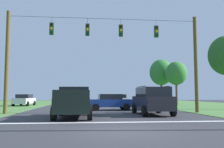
# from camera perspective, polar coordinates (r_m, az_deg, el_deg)

# --- Properties ---
(ground_plane) EXTENTS (120.00, 120.00, 0.00)m
(ground_plane) POSITION_cam_1_polar(r_m,az_deg,el_deg) (9.93, 2.60, -13.13)
(ground_plane) COLOR #333338
(stop_bar_stripe) EXTENTS (13.10, 0.45, 0.01)m
(stop_bar_stripe) POSITION_cam_1_polar(r_m,az_deg,el_deg) (13.13, 0.52, -11.10)
(stop_bar_stripe) COLOR white
(stop_bar_stripe) RESTS_ON ground
(lane_dash_0) EXTENTS (2.50, 0.15, 0.01)m
(lane_dash_0) POSITION_cam_1_polar(r_m,az_deg,el_deg) (19.08, -1.45, -9.16)
(lane_dash_0) COLOR white
(lane_dash_0) RESTS_ON ground
(lane_dash_1) EXTENTS (2.50, 0.15, 0.01)m
(lane_dash_1) POSITION_cam_1_polar(r_m,az_deg,el_deg) (27.04, -2.71, -7.89)
(lane_dash_1) COLOR white
(lane_dash_1) RESTS_ON ground
(lane_dash_2) EXTENTS (2.50, 0.15, 0.01)m
(lane_dash_2) POSITION_cam_1_polar(r_m,az_deg,el_deg) (34.93, -3.38, -7.21)
(lane_dash_2) COLOR white
(lane_dash_2) RESTS_ON ground
(lane_dash_3) EXTENTS (2.50, 0.15, 0.01)m
(lane_dash_3) POSITION_cam_1_polar(r_m,az_deg,el_deg) (38.34, -3.59, -7.00)
(lane_dash_3) COLOR white
(lane_dash_3) RESTS_ON ground
(lane_dash_4) EXTENTS (2.50, 0.15, 0.01)m
(lane_dash_4) POSITION_cam_1_polar(r_m,az_deg,el_deg) (46.69, -3.97, -6.62)
(lane_dash_4) COLOR white
(lane_dash_4) RESTS_ON ground
(overhead_signal_span) EXTENTS (15.31, 0.31, 7.93)m
(overhead_signal_span) POSITION_cam_1_polar(r_m,az_deg,el_deg) (19.62, -1.65, 4.00)
(overhead_signal_span) COLOR brown
(overhead_signal_span) RESTS_ON ground
(pickup_truck) EXTENTS (2.32, 5.42, 1.95)m
(pickup_truck) POSITION_cam_1_polar(r_m,az_deg,el_deg) (16.02, -8.75, -6.47)
(pickup_truck) COLOR black
(pickup_truck) RESTS_ON ground
(suv_black) EXTENTS (2.28, 4.83, 2.05)m
(suv_black) POSITION_cam_1_polar(r_m,az_deg,el_deg) (18.25, 9.25, -5.97)
(suv_black) COLOR black
(suv_black) RESTS_ON ground
(distant_car_crossing_white) EXTENTS (2.20, 4.39, 1.52)m
(distant_car_crossing_white) POSITION_cam_1_polar(r_m,az_deg,el_deg) (35.58, 1.73, -5.91)
(distant_car_crossing_white) COLOR silver
(distant_car_crossing_white) RESTS_ON ground
(distant_car_oncoming) EXTENTS (2.29, 4.43, 1.52)m
(distant_car_oncoming) POSITION_cam_1_polar(r_m,az_deg,el_deg) (34.51, -19.62, -5.66)
(distant_car_oncoming) COLOR silver
(distant_car_oncoming) RESTS_ON ground
(distant_car_far_parked) EXTENTS (4.41, 2.25, 1.52)m
(distant_car_far_parked) POSITION_cam_1_polar(r_m,az_deg,el_deg) (23.45, -0.49, -6.44)
(distant_car_far_parked) COLOR navy
(distant_car_far_parked) RESTS_ON ground
(tree_roadside_right) EXTENTS (3.60, 3.60, 7.02)m
(tree_roadside_right) POSITION_cam_1_polar(r_m,az_deg,el_deg) (39.50, 11.28, 0.35)
(tree_roadside_right) COLOR brown
(tree_roadside_right) RESTS_ON ground
(tree_roadside_far_right) EXTENTS (3.05, 3.05, 6.25)m
(tree_roadside_far_right) POSITION_cam_1_polar(r_m,az_deg,el_deg) (36.65, 14.62, 0.13)
(tree_roadside_far_right) COLOR brown
(tree_roadside_far_right) RESTS_ON ground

